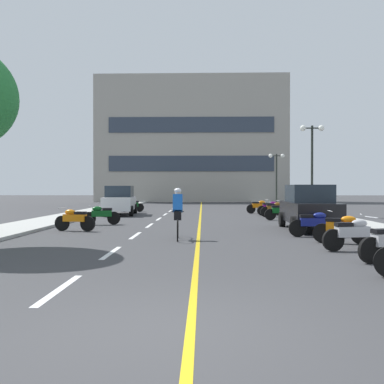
{
  "coord_description": "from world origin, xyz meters",
  "views": [
    {
      "loc": [
        0.4,
        -5.02,
        1.7
      ],
      "look_at": [
        -0.22,
        19.39,
        1.46
      ],
      "focal_mm": 39.72,
      "sensor_mm": 36.0,
      "label": 1
    }
  ],
  "objects_px": {
    "motorcycle_9": "(270,208)",
    "motorcycle_10": "(259,206)",
    "motorcycle_3": "(342,228)",
    "cyclist_rider": "(178,212)",
    "street_lamp_mid": "(312,149)",
    "motorcycle_8": "(275,209)",
    "motorcycle_11": "(132,205)",
    "motorcycle_5": "(74,219)",
    "motorcycle_2": "(353,233)",
    "motorcycle_4": "(314,223)",
    "parked_car_mid": "(120,200)",
    "parked_car_near": "(309,207)",
    "motorcycle_6": "(101,215)",
    "motorcycle_7": "(281,211)",
    "street_lamp_far": "(277,167)"
  },
  "relations": [
    {
      "from": "motorcycle_3",
      "to": "motorcycle_5",
      "type": "xyz_separation_m",
      "value": [
        -9.26,
        3.49,
        0.0
      ]
    },
    {
      "from": "parked_car_near",
      "to": "motorcycle_10",
      "type": "xyz_separation_m",
      "value": [
        -0.54,
        10.97,
        -0.44
      ]
    },
    {
      "from": "parked_car_mid",
      "to": "motorcycle_3",
      "type": "height_order",
      "value": "parked_car_mid"
    },
    {
      "from": "parked_car_mid",
      "to": "motorcycle_4",
      "type": "relative_size",
      "value": 2.54
    },
    {
      "from": "motorcycle_4",
      "to": "motorcycle_5",
      "type": "xyz_separation_m",
      "value": [
        -8.87,
        1.76,
        0.0
      ]
    },
    {
      "from": "street_lamp_mid",
      "to": "motorcycle_5",
      "type": "xyz_separation_m",
      "value": [
        -11.66,
        -9.42,
        -3.56
      ]
    },
    {
      "from": "cyclist_rider",
      "to": "parked_car_mid",
      "type": "bearing_deg",
      "value": 109.32
    },
    {
      "from": "motorcycle_5",
      "to": "motorcycle_11",
      "type": "height_order",
      "value": "same"
    },
    {
      "from": "motorcycle_9",
      "to": "motorcycle_10",
      "type": "bearing_deg",
      "value": 103.02
    },
    {
      "from": "street_lamp_mid",
      "to": "motorcycle_7",
      "type": "height_order",
      "value": "street_lamp_mid"
    },
    {
      "from": "motorcycle_4",
      "to": "motorcycle_9",
      "type": "relative_size",
      "value": 1.02
    },
    {
      "from": "street_lamp_mid",
      "to": "motorcycle_6",
      "type": "xyz_separation_m",
      "value": [
        -11.29,
        -6.58,
        -3.56
      ]
    },
    {
      "from": "street_lamp_mid",
      "to": "motorcycle_4",
      "type": "bearing_deg",
      "value": -103.99
    },
    {
      "from": "motorcycle_3",
      "to": "motorcycle_10",
      "type": "distance_m",
      "value": 15.19
    },
    {
      "from": "motorcycle_4",
      "to": "motorcycle_10",
      "type": "bearing_deg",
      "value": 90.45
    },
    {
      "from": "motorcycle_2",
      "to": "motorcycle_6",
      "type": "distance_m",
      "value": 11.7
    },
    {
      "from": "motorcycle_4",
      "to": "cyclist_rider",
      "type": "xyz_separation_m",
      "value": [
        -4.67,
        -0.78,
        0.41
      ]
    },
    {
      "from": "motorcycle_5",
      "to": "parked_car_near",
      "type": "bearing_deg",
      "value": 4.45
    },
    {
      "from": "cyclist_rider",
      "to": "motorcycle_3",
      "type": "bearing_deg",
      "value": -10.7
    },
    {
      "from": "motorcycle_8",
      "to": "motorcycle_6",
      "type": "bearing_deg",
      "value": -148.16
    },
    {
      "from": "motorcycle_6",
      "to": "motorcycle_2",
      "type": "bearing_deg",
      "value": -42.0
    },
    {
      "from": "street_lamp_far",
      "to": "motorcycle_2",
      "type": "xyz_separation_m",
      "value": [
        -2.74,
        -27.66,
        -3.13
      ]
    },
    {
      "from": "street_lamp_far",
      "to": "motorcycle_2",
      "type": "bearing_deg",
      "value": -95.66
    },
    {
      "from": "motorcycle_6",
      "to": "motorcycle_11",
      "type": "xyz_separation_m",
      "value": [
        -0.36,
        10.44,
        0.0
      ]
    },
    {
      "from": "motorcycle_8",
      "to": "motorcycle_4",
      "type": "bearing_deg",
      "value": -91.97
    },
    {
      "from": "parked_car_mid",
      "to": "parked_car_near",
      "type": "bearing_deg",
      "value": -44.22
    },
    {
      "from": "street_lamp_mid",
      "to": "motorcycle_8",
      "type": "xyz_separation_m",
      "value": [
        -2.44,
        -1.08,
        -3.56
      ]
    },
    {
      "from": "motorcycle_9",
      "to": "cyclist_rider",
      "type": "xyz_separation_m",
      "value": [
        -5.0,
        -12.34,
        0.41
      ]
    },
    {
      "from": "motorcycle_8",
      "to": "cyclist_rider",
      "type": "relative_size",
      "value": 0.96
    },
    {
      "from": "motorcycle_3",
      "to": "motorcycle_10",
      "type": "xyz_separation_m",
      "value": [
        -0.49,
        15.18,
        0.0
      ]
    },
    {
      "from": "motorcycle_11",
      "to": "motorcycle_7",
      "type": "bearing_deg",
      "value": -39.32
    },
    {
      "from": "motorcycle_5",
      "to": "motorcycle_8",
      "type": "height_order",
      "value": "same"
    },
    {
      "from": "motorcycle_2",
      "to": "motorcycle_10",
      "type": "distance_m",
      "value": 16.68
    },
    {
      "from": "motorcycle_9",
      "to": "cyclist_rider",
      "type": "distance_m",
      "value": 13.32
    },
    {
      "from": "motorcycle_5",
      "to": "cyclist_rider",
      "type": "bearing_deg",
      "value": -31.08
    },
    {
      "from": "street_lamp_mid",
      "to": "motorcycle_11",
      "type": "distance_m",
      "value": 12.77
    },
    {
      "from": "motorcycle_2",
      "to": "motorcycle_5",
      "type": "height_order",
      "value": "same"
    },
    {
      "from": "motorcycle_3",
      "to": "cyclist_rider",
      "type": "xyz_separation_m",
      "value": [
        -5.06,
        0.96,
        0.41
      ]
    },
    {
      "from": "motorcycle_7",
      "to": "cyclist_rider",
      "type": "height_order",
      "value": "cyclist_rider"
    },
    {
      "from": "motorcycle_6",
      "to": "motorcycle_10",
      "type": "bearing_deg",
      "value": 46.51
    },
    {
      "from": "street_lamp_mid",
      "to": "cyclist_rider",
      "type": "bearing_deg",
      "value": -121.96
    },
    {
      "from": "parked_car_mid",
      "to": "motorcycle_10",
      "type": "bearing_deg",
      "value": 10.96
    },
    {
      "from": "street_lamp_mid",
      "to": "motorcycle_6",
      "type": "relative_size",
      "value": 3.22
    },
    {
      "from": "parked_car_near",
      "to": "motorcycle_5",
      "type": "distance_m",
      "value": 9.35
    },
    {
      "from": "parked_car_mid",
      "to": "motorcycle_6",
      "type": "bearing_deg",
      "value": -85.57
    },
    {
      "from": "motorcycle_2",
      "to": "motorcycle_8",
      "type": "height_order",
      "value": "same"
    },
    {
      "from": "motorcycle_8",
      "to": "motorcycle_5",
      "type": "bearing_deg",
      "value": -137.89
    },
    {
      "from": "motorcycle_3",
      "to": "motorcycle_6",
      "type": "height_order",
      "value": "same"
    },
    {
      "from": "motorcycle_5",
      "to": "motorcycle_10",
      "type": "bearing_deg",
      "value": 53.13
    },
    {
      "from": "motorcycle_5",
      "to": "motorcycle_7",
      "type": "height_order",
      "value": "same"
    }
  ]
}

